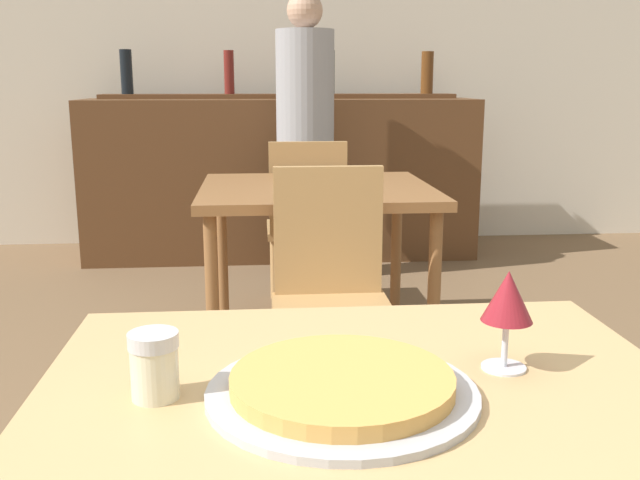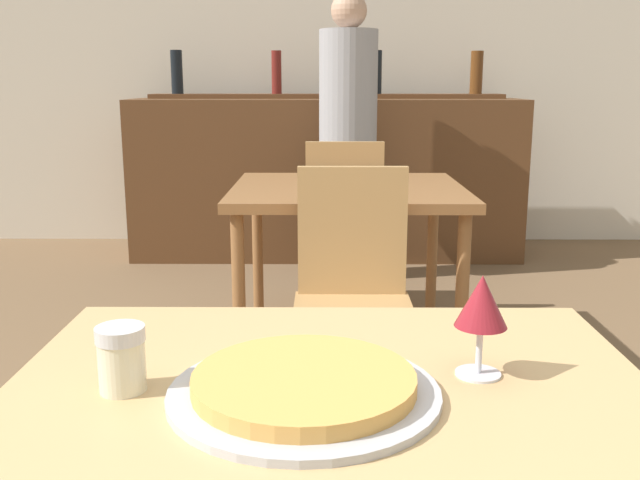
{
  "view_description": "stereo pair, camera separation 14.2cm",
  "coord_description": "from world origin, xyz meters",
  "views": [
    {
      "loc": [
        -0.15,
        -0.97,
        1.18
      ],
      "look_at": [
        -0.02,
        0.55,
        0.84
      ],
      "focal_mm": 40.0,
      "sensor_mm": 36.0,
      "label": 1
    },
    {
      "loc": [
        -0.01,
        -0.98,
        1.18
      ],
      "look_at": [
        -0.02,
        0.55,
        0.84
      ],
      "focal_mm": 40.0,
      "sensor_mm": 36.0,
      "label": 2
    }
  ],
  "objects": [
    {
      "name": "wall_back",
      "position": [
        0.0,
        4.34,
        1.4
      ],
      "size": [
        8.0,
        0.05,
        2.8
      ],
      "color": "silver",
      "rests_on": "ground_plane"
    },
    {
      "name": "dining_table_near",
      "position": [
        0.0,
        0.0,
        0.65
      ],
      "size": [
        0.97,
        0.76,
        0.74
      ],
      "color": "tan",
      "rests_on": "ground_plane"
    },
    {
      "name": "dining_table_far",
      "position": [
        0.09,
        1.96,
        0.67
      ],
      "size": [
        0.96,
        0.88,
        0.75
      ],
      "color": "brown",
      "rests_on": "ground_plane"
    },
    {
      "name": "bar_counter",
      "position": [
        0.0,
        3.84,
        0.53
      ],
      "size": [
        2.6,
        0.56,
        1.06
      ],
      "color": "brown",
      "rests_on": "ground_plane"
    },
    {
      "name": "bar_back_shelf",
      "position": [
        0.01,
        3.98,
        1.12
      ],
      "size": [
        2.39,
        0.24,
        0.32
      ],
      "color": "brown",
      "rests_on": "bar_counter"
    },
    {
      "name": "chair_far_side_front",
      "position": [
        0.09,
        1.36,
        0.51
      ],
      "size": [
        0.4,
        0.4,
        0.89
      ],
      "color": "tan",
      "rests_on": "ground_plane"
    },
    {
      "name": "chair_far_side_back",
      "position": [
        0.09,
        2.57,
        0.51
      ],
      "size": [
        0.4,
        0.4,
        0.89
      ],
      "rotation": [
        0.0,
        0.0,
        3.14
      ],
      "color": "tan",
      "rests_on": "ground_plane"
    },
    {
      "name": "pizza_tray",
      "position": [
        -0.04,
        -0.03,
        0.75
      ],
      "size": [
        0.39,
        0.39,
        0.04
      ],
      "color": "#B7B7BC",
      "rests_on": "dining_table_near"
    },
    {
      "name": "cheese_shaker",
      "position": [
        -0.3,
        -0.01,
        0.79
      ],
      "size": [
        0.07,
        0.07,
        0.1
      ],
      "color": "beige",
      "rests_on": "dining_table_near"
    },
    {
      "name": "person_standing",
      "position": [
        0.13,
        3.26,
        0.91
      ],
      "size": [
        0.34,
        0.34,
        1.67
      ],
      "color": "#2D2D38",
      "rests_on": "ground_plane"
    },
    {
      "name": "wine_glass",
      "position": [
        0.23,
        0.05,
        0.85
      ],
      "size": [
        0.08,
        0.08,
        0.16
      ],
      "color": "silver",
      "rests_on": "dining_table_near"
    }
  ]
}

